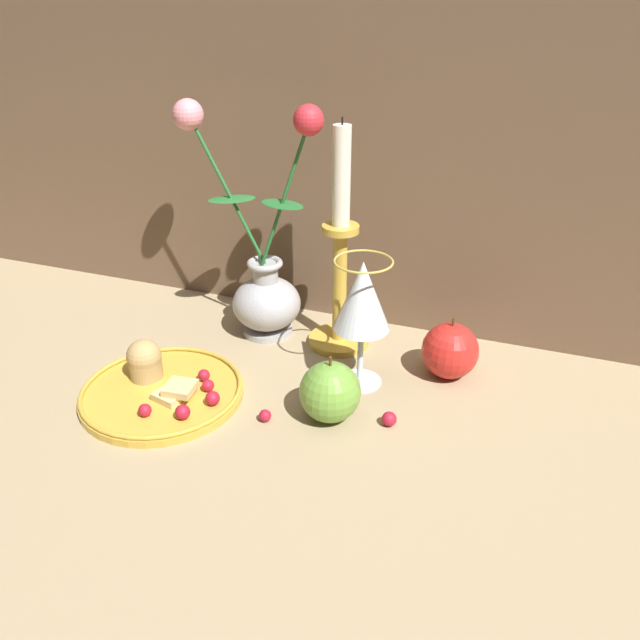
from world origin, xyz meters
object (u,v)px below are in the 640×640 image
object	(u,v)px
plate_with_pastries	(160,386)
apple_beside_vase	(450,351)
wine_glass	(362,300)
apple_near_glass	(330,392)
vase	(263,280)
candlestick	(340,267)

from	to	relation	value
plate_with_pastries	apple_beside_vase	distance (m)	0.40
wine_glass	apple_near_glass	xyz separation A→B (m)	(-0.01, -0.09, -0.09)
vase	apple_beside_vase	distance (m)	0.30
plate_with_pastries	apple_near_glass	size ratio (longest dim) A/B	2.40
apple_beside_vase	wine_glass	bearing A→B (deg)	-152.11
wine_glass	apple_near_glass	distance (m)	0.13
vase	apple_beside_vase	bearing A→B (deg)	-4.82
vase	apple_near_glass	bearing A→B (deg)	-45.93
plate_with_pastries	apple_near_glass	distance (m)	0.23
apple_beside_vase	apple_near_glass	size ratio (longest dim) A/B	1.01
wine_glass	apple_beside_vase	world-z (taller)	wine_glass
candlestick	apple_beside_vase	distance (m)	0.20
wine_glass	candlestick	distance (m)	0.11
candlestick	plate_with_pastries	bearing A→B (deg)	-130.11
plate_with_pastries	apple_beside_vase	bearing A→B (deg)	27.22
apple_beside_vase	plate_with_pastries	bearing A→B (deg)	-152.78
candlestick	vase	bearing A→B (deg)	-176.53
candlestick	apple_near_glass	world-z (taller)	candlestick
apple_near_glass	plate_with_pastries	bearing A→B (deg)	-172.30
vase	plate_with_pastries	bearing A→B (deg)	-106.18
plate_with_pastries	wine_glass	bearing A→B (deg)	26.91
vase	candlestick	xyz separation A→B (m)	(0.12, 0.01, 0.04)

